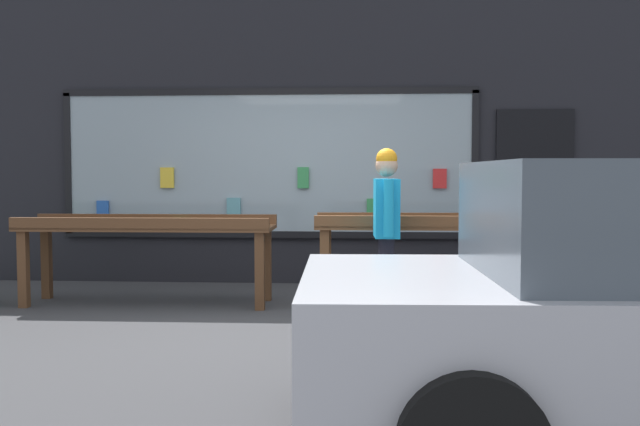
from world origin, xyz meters
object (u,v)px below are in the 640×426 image
object	(u,v)px
display_table_right	(445,233)
small_dog	(446,293)
display_table_left	(148,233)
person_browsing	(386,221)

from	to	relation	value
display_table_right	small_dog	bearing A→B (deg)	-95.37
display_table_right	small_dog	distance (m)	0.95
display_table_left	person_browsing	distance (m)	2.50
small_dog	display_table_left	bearing A→B (deg)	98.38
display_table_right	small_dog	xyz separation A→B (m)	(-0.08, -0.83, -0.46)
display_table_left	person_browsing	bearing A→B (deg)	-13.27
display_table_left	display_table_right	xyz separation A→B (m)	(3.03, -0.00, 0.02)
display_table_left	small_dog	xyz separation A→B (m)	(2.95, -0.83, -0.44)
display_table_left	person_browsing	world-z (taller)	person_browsing
display_table_left	display_table_right	world-z (taller)	display_table_right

